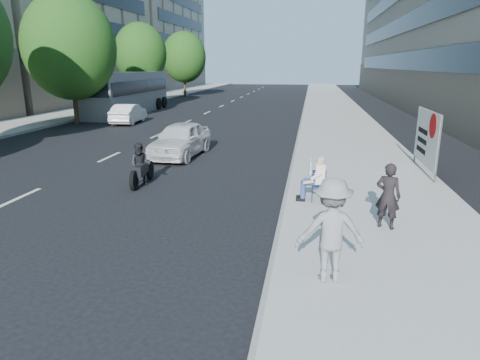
% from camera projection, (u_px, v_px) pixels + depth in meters
% --- Properties ---
extents(ground, '(160.00, 160.00, 0.00)m').
position_uv_depth(ground, '(215.00, 237.00, 9.98)').
color(ground, black).
rests_on(ground, ground).
extents(near_sidewalk, '(5.00, 120.00, 0.15)m').
position_uv_depth(near_sidewalk, '(340.00, 124.00, 28.38)').
color(near_sidewalk, '#A4A199').
rests_on(near_sidewalk, ground).
extents(far_sidewalk, '(4.50, 120.00, 0.15)m').
position_uv_depth(far_sidewalk, '(53.00, 118.00, 31.64)').
color(far_sidewalk, '#A4A199').
rests_on(far_sidewalk, ground).
extents(far_bldg_north, '(22.00, 28.00, 28.00)m').
position_uv_depth(far_bldg_north, '(118.00, 1.00, 70.09)').
color(far_bldg_north, tan).
rests_on(far_bldg_north, ground).
extents(tree_far_c, '(6.00, 6.00, 8.47)m').
position_uv_depth(tree_far_c, '(70.00, 47.00, 27.97)').
color(tree_far_c, '#382616').
rests_on(tree_far_c, ground).
extents(tree_far_d, '(4.80, 4.80, 7.65)m').
position_uv_depth(tree_far_d, '(140.00, 53.00, 39.43)').
color(tree_far_d, '#382616').
rests_on(tree_far_d, ground).
extents(tree_far_e, '(5.40, 5.40, 7.89)m').
position_uv_depth(tree_far_e, '(184.00, 57.00, 52.79)').
color(tree_far_e, '#382616').
rests_on(tree_far_e, ground).
extents(seated_protester, '(0.83, 1.11, 1.31)m').
position_uv_depth(seated_protester, '(315.00, 176.00, 12.01)').
color(seated_protester, navy).
rests_on(seated_protester, near_sidewalk).
extents(jogger, '(1.31, 0.88, 1.89)m').
position_uv_depth(jogger, '(331.00, 230.00, 7.47)').
color(jogger, gray).
rests_on(jogger, near_sidewalk).
extents(pedestrian_woman, '(0.67, 0.57, 1.57)m').
position_uv_depth(pedestrian_woman, '(388.00, 196.00, 9.96)').
color(pedestrian_woman, black).
rests_on(pedestrian_woman, near_sidewalk).
extents(protest_banner, '(0.08, 3.06, 2.20)m').
position_uv_depth(protest_banner, '(427.00, 137.00, 15.15)').
color(protest_banner, '#4C4C4C').
rests_on(protest_banner, near_sidewalk).
extents(white_sedan_near, '(2.04, 4.47, 1.49)m').
position_uv_depth(white_sedan_near, '(180.00, 139.00, 18.62)').
color(white_sedan_near, silver).
rests_on(white_sedan_near, ground).
extents(white_sedan_mid, '(1.76, 4.14, 1.33)m').
position_uv_depth(white_sedan_mid, '(128.00, 114.00, 29.12)').
color(white_sedan_mid, white).
rests_on(white_sedan_mid, ground).
extents(motorcycle, '(0.75, 2.05, 1.42)m').
position_uv_depth(motorcycle, '(141.00, 166.00, 14.13)').
color(motorcycle, black).
rests_on(motorcycle, ground).
extents(bus, '(2.76, 12.08, 3.30)m').
position_uv_depth(bus, '(128.00, 93.00, 34.97)').
color(bus, slate).
rests_on(bus, ground).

